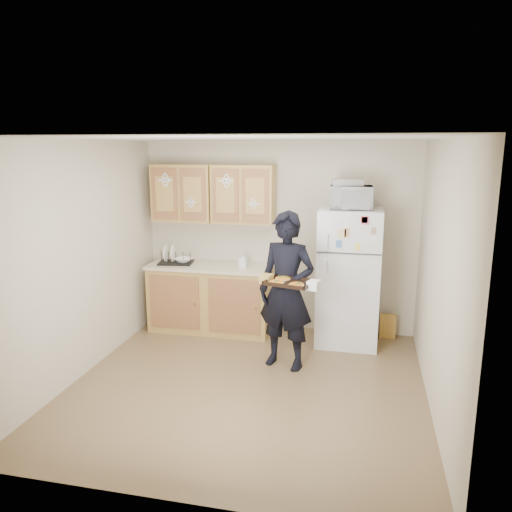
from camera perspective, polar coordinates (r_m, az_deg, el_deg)
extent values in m
plane|color=brown|center=(5.36, -1.00, -14.55)|extent=(3.60, 3.60, 0.00)
plane|color=beige|center=(4.77, -1.12, 13.27)|extent=(3.60, 3.60, 0.00)
cube|color=#C0B49C|center=(6.64, 2.57, 2.19)|extent=(3.60, 0.04, 2.50)
cube|color=#C0B49C|center=(3.27, -8.52, -8.86)|extent=(3.60, 0.04, 2.50)
cube|color=#C0B49C|center=(5.61, -19.24, -0.42)|extent=(0.04, 3.60, 2.50)
cube|color=#C0B49C|center=(4.84, 20.18, -2.47)|extent=(0.04, 3.60, 2.50)
cube|color=silver|center=(6.27, 10.53, -2.36)|extent=(0.75, 0.70, 1.70)
cube|color=olive|center=(6.73, -5.14, -4.89)|extent=(1.60, 0.60, 0.86)
cube|color=beige|center=(6.61, -5.21, -1.17)|extent=(1.64, 0.64, 0.04)
cube|color=olive|center=(6.72, -8.30, 7.14)|extent=(0.80, 0.33, 0.75)
cube|color=olive|center=(6.47, -1.44, 7.07)|extent=(0.80, 0.33, 0.75)
cube|color=#E6B751|center=(6.72, 14.81, -7.75)|extent=(0.20, 0.07, 0.32)
imported|color=black|center=(5.49, 3.49, -4.00)|extent=(0.73, 0.57, 1.76)
cube|color=black|center=(5.16, 3.85, -3.07)|extent=(0.54, 0.46, 0.04)
cylinder|color=orange|center=(5.13, 2.37, -2.95)|extent=(0.16, 0.16, 0.02)
cylinder|color=orange|center=(5.04, 4.64, -3.25)|extent=(0.16, 0.16, 0.02)
cylinder|color=orange|center=(5.26, 3.09, -2.54)|extent=(0.16, 0.16, 0.02)
imported|color=silver|center=(6.05, 10.81, 6.60)|extent=(0.52, 0.37, 0.27)
cube|color=#B4B3BA|center=(6.07, 10.43, 8.29)|extent=(0.38, 0.29, 0.08)
cube|color=black|center=(6.73, -9.15, -0.10)|extent=(0.48, 0.39, 0.17)
imported|color=white|center=(6.70, -8.31, -0.45)|extent=(0.28, 0.28, 0.06)
imported|color=silver|center=(6.39, -1.48, -0.48)|extent=(0.10, 0.10, 0.21)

